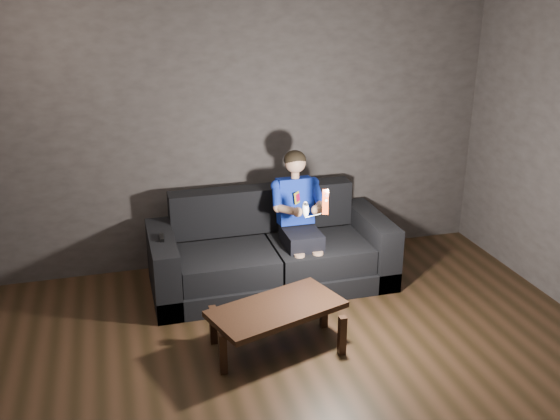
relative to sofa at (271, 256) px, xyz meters
name	(u,v)px	position (x,y,z in m)	size (l,w,h in m)	color
floor	(321,412)	(-0.15, -1.88, -0.28)	(5.00, 5.00, 0.00)	black
back_wall	(238,128)	(-0.15, 0.62, 1.07)	(5.00, 0.04, 2.70)	#342E2D
sofa	(271,256)	(0.00, 0.00, 0.00)	(2.18, 0.94, 0.84)	black
child	(299,209)	(0.25, -0.05, 0.45)	(0.47, 0.58, 1.17)	black
wii_remote_red	(325,202)	(0.34, -0.51, 0.68)	(0.07, 0.09, 0.21)	#E14015
nunchuk_white	(306,209)	(0.17, -0.50, 0.63)	(0.06, 0.09, 0.14)	white
wii_remote_black	(162,237)	(-0.98, -0.08, 0.33)	(0.04, 0.15, 0.03)	black
coffee_table	(277,312)	(-0.23, -1.07, 0.04)	(1.11, 0.79, 0.36)	black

